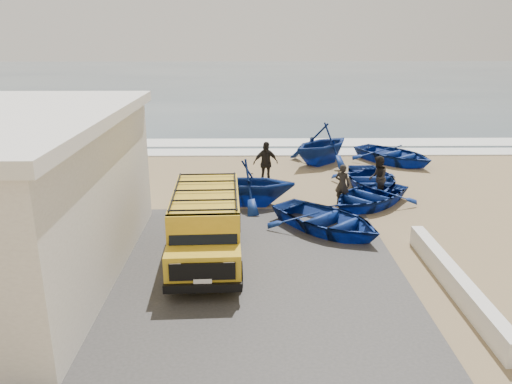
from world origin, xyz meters
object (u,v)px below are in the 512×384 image
object	(u,v)px
fisherman_back	(266,163)
fisherman_middle	(378,178)
boat_mid_left	(250,183)
boat_near_left	(327,220)
boat_near_right	(368,196)
boat_mid_right	(371,180)
boat_far_left	(322,144)
fisherman_front	(342,184)
parapet	(455,281)
boat_far_right	(394,154)
van	(206,224)

from	to	relation	value
fisherman_back	fisherman_middle	bearing A→B (deg)	-41.26
boat_mid_left	fisherman_back	world-z (taller)	fisherman_back
boat_mid_left	fisherman_back	bearing A→B (deg)	-9.67
boat_near_left	boat_near_right	xyz separation A→B (m)	(1.90, 2.46, -0.02)
boat_near_left	boat_mid_right	size ratio (longest dim) A/B	1.00
boat_far_left	fisherman_back	distance (m)	4.44
boat_far_left	fisherman_middle	world-z (taller)	boat_far_left
boat_mid_right	boat_near_right	bearing A→B (deg)	-106.02
boat_mid_left	fisherman_front	distance (m)	3.41
parapet	boat_far_left	bearing A→B (deg)	96.98
parapet	boat_mid_left	world-z (taller)	boat_mid_left
fisherman_front	boat_far_right	bearing A→B (deg)	-91.32
van	boat_far_right	world-z (taller)	van
fisherman_middle	boat_far_right	bearing A→B (deg)	174.70
parapet	boat_far_right	size ratio (longest dim) A/B	1.44
boat_mid_right	fisherman_middle	distance (m)	1.36
parapet	boat_far_left	xyz separation A→B (m)	(-1.55, 12.69, 0.72)
parapet	boat_near_left	size ratio (longest dim) A/B	1.52
boat_far_left	fisherman_back	xyz separation A→B (m)	(-2.83, -3.42, -0.08)
boat_mid_right	boat_far_right	xyz separation A→B (m)	(2.13, 4.30, 0.02)
fisherman_back	parapet	bearing A→B (deg)	-79.36
boat_near_right	boat_near_left	bearing A→B (deg)	-80.20
parapet	fisherman_middle	distance (m)	7.19
parapet	van	xyz separation A→B (m)	(-6.27, 1.92, 0.81)
parapet	boat_mid_left	size ratio (longest dim) A/B	1.83
van	boat_mid_right	bearing A→B (deg)	44.19
boat_near_right	boat_far_right	bearing A→B (deg)	114.42
boat_mid_left	boat_mid_right	bearing A→B (deg)	-65.34
boat_far_right	boat_near_right	bearing A→B (deg)	-151.01
van	boat_mid_right	xyz separation A→B (m)	(6.16, 6.53, -0.67)
fisherman_front	fisherman_middle	distance (m)	1.52
van	boat_far_right	xyz separation A→B (m)	(8.29, 10.84, -0.65)
boat_near_left	boat_near_right	size ratio (longest dim) A/B	1.06
boat_far_left	fisherman_front	xyz separation A→B (m)	(-0.07, -6.02, -0.23)
van	boat_far_left	bearing A→B (deg)	63.84
boat_mid_left	boat_mid_right	world-z (taller)	boat_mid_left
van	boat_mid_left	distance (m)	4.85
van	boat_near_left	bearing A→B (deg)	26.25
boat_near_left	fisherman_back	bearing A→B (deg)	66.23
boat_mid_left	boat_near_right	bearing A→B (deg)	-88.62
boat_mid_right	fisherman_front	distance (m)	2.36
parapet	boat_near_right	size ratio (longest dim) A/B	1.61
parapet	boat_far_right	distance (m)	12.92
parapet	boat_far_left	world-z (taller)	boat_far_left
boat_far_right	fisherman_front	bearing A→B (deg)	-158.83
van	boat_far_left	world-z (taller)	van
fisherman_back	fisherman_front	bearing A→B (deg)	-57.93
boat_far_right	van	bearing A→B (deg)	-165.35
boat_mid_right	parapet	bearing A→B (deg)	-89.60
boat_near_left	boat_mid_right	world-z (taller)	boat_near_left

